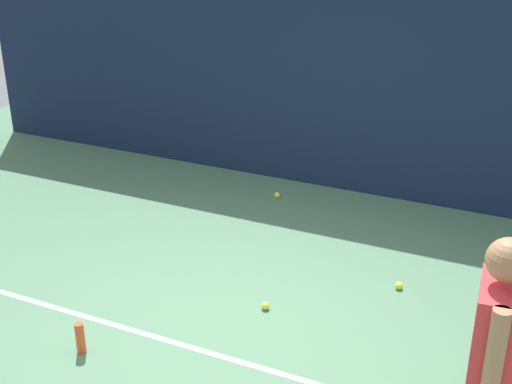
{
  "coord_description": "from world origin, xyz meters",
  "views": [
    {
      "loc": [
        2.08,
        -4.11,
        3.19
      ],
      "look_at": [
        0.0,
        0.4,
        1.0
      ],
      "focal_mm": 48.49,
      "sensor_mm": 36.0,
      "label": 1
    }
  ],
  "objects_px": {
    "tennis_player": "(491,368)",
    "backpack": "(507,370)",
    "tennis_ball_mid_court": "(265,306)",
    "water_bottle": "(80,338)",
    "tennis_ball_near_player": "(399,286)",
    "tennis_ball_by_fence": "(277,195)"
  },
  "relations": [
    {
      "from": "tennis_player",
      "to": "backpack",
      "type": "height_order",
      "value": "tennis_player"
    },
    {
      "from": "tennis_ball_near_player",
      "to": "water_bottle",
      "type": "xyz_separation_m",
      "value": [
        -1.94,
        -1.87,
        0.09
      ]
    },
    {
      "from": "tennis_ball_near_player",
      "to": "tennis_ball_by_fence",
      "type": "distance_m",
      "value": 2.18
    },
    {
      "from": "tennis_ball_by_fence",
      "to": "backpack",
      "type": "bearing_deg",
      "value": -41.36
    },
    {
      "from": "tennis_ball_near_player",
      "to": "tennis_ball_mid_court",
      "type": "height_order",
      "value": "same"
    },
    {
      "from": "backpack",
      "to": "tennis_ball_mid_court",
      "type": "bearing_deg",
      "value": -107.46
    },
    {
      "from": "tennis_player",
      "to": "tennis_ball_mid_court",
      "type": "distance_m",
      "value": 2.47
    },
    {
      "from": "tennis_ball_near_player",
      "to": "tennis_ball_mid_court",
      "type": "xyz_separation_m",
      "value": [
        -0.92,
        -0.77,
        0.0
      ]
    },
    {
      "from": "tennis_ball_mid_court",
      "to": "water_bottle",
      "type": "xyz_separation_m",
      "value": [
        -1.02,
        -1.1,
        0.09
      ]
    },
    {
      "from": "backpack",
      "to": "water_bottle",
      "type": "xyz_separation_m",
      "value": [
        -2.93,
        -0.83,
        -0.08
      ]
    },
    {
      "from": "tennis_player",
      "to": "backpack",
      "type": "distance_m",
      "value": 1.31
    },
    {
      "from": "water_bottle",
      "to": "backpack",
      "type": "bearing_deg",
      "value": 15.75
    },
    {
      "from": "tennis_player",
      "to": "tennis_ball_mid_court",
      "type": "xyz_separation_m",
      "value": [
        -1.85,
        1.35,
        -0.93
      ]
    },
    {
      "from": "tennis_ball_mid_court",
      "to": "water_bottle",
      "type": "relative_size",
      "value": 0.26
    },
    {
      "from": "tennis_ball_by_fence",
      "to": "water_bottle",
      "type": "distance_m",
      "value": 3.22
    },
    {
      "from": "tennis_player",
      "to": "backpack",
      "type": "bearing_deg",
      "value": 172.12
    },
    {
      "from": "backpack",
      "to": "tennis_ball_mid_court",
      "type": "height_order",
      "value": "backpack"
    },
    {
      "from": "tennis_ball_near_player",
      "to": "tennis_ball_mid_court",
      "type": "bearing_deg",
      "value": -140.09
    },
    {
      "from": "tennis_ball_mid_court",
      "to": "tennis_ball_by_fence",
      "type": "bearing_deg",
      "value": 110.65
    },
    {
      "from": "backpack",
      "to": "water_bottle",
      "type": "relative_size",
      "value": 1.74
    },
    {
      "from": "tennis_player",
      "to": "backpack",
      "type": "relative_size",
      "value": 3.86
    },
    {
      "from": "tennis_player",
      "to": "tennis_ball_by_fence",
      "type": "relative_size",
      "value": 25.76
    }
  ]
}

